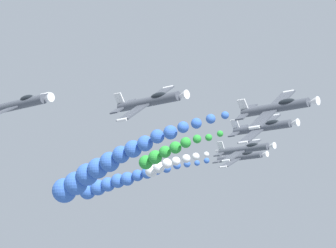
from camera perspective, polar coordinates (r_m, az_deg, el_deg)
airplane_lead at (r=88.32m, az=8.16°, el=1.25°), size 7.92×10.35×5.95m
smoke_trail_lead at (r=105.85m, az=-5.26°, el=-3.46°), size 3.69×30.99×9.55m
airplane_left_inner at (r=103.43m, az=7.18°, el=-0.24°), size 8.31×10.35×5.36m
smoke_trail_left_inner at (r=114.68m, az=-0.26°, el=-2.21°), size 2.65×16.78×4.16m
airplane_right_inner at (r=85.72m, az=-1.41°, el=1.72°), size 8.17×10.35×5.57m
airplane_left_outer at (r=117.67m, az=5.80°, el=-1.90°), size 8.68×10.35×4.67m
smoke_trail_left_outer at (r=129.44m, az=-0.23°, el=-3.17°), size 3.74×15.58×2.90m
airplane_right_outer at (r=86.65m, az=-11.18°, el=1.48°), size 8.69×10.35×4.65m
airplane_trailing at (r=130.74m, az=5.49°, el=-2.49°), size 8.77×10.35×4.48m
smoke_trail_trailing at (r=146.57m, az=-3.96°, el=-4.42°), size 6.01×29.09×6.07m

